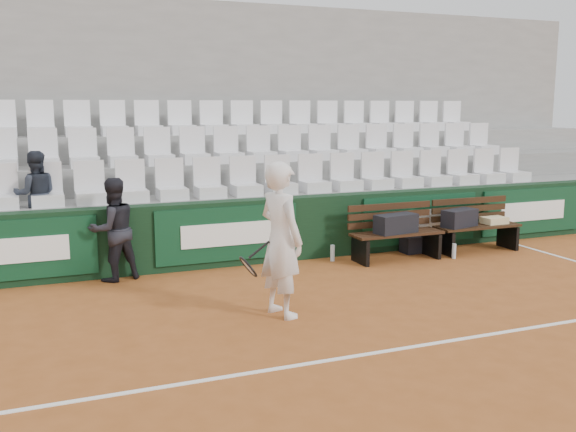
{
  "coord_description": "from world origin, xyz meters",
  "views": [
    {
      "loc": [
        -2.86,
        -5.3,
        2.44
      ],
      "look_at": [
        0.2,
        2.4,
        1.0
      ],
      "focal_mm": 40.0,
      "sensor_mm": 36.0,
      "label": 1
    }
  ],
  "objects_px": {
    "tennis_player": "(281,240)",
    "spectator_c": "(34,163)",
    "water_bottle_near": "(332,253)",
    "water_bottle_far": "(454,251)",
    "sports_bag_right": "(460,218)",
    "sports_bag_ground": "(415,244)",
    "bench_left": "(397,246)",
    "bench_right": "(477,238)",
    "sports_bag_left": "(396,224)",
    "ball_kid": "(113,230)"
  },
  "relations": [
    {
      "from": "sports_bag_right",
      "to": "ball_kid",
      "type": "bearing_deg",
      "value": 175.77
    },
    {
      "from": "ball_kid",
      "to": "spectator_c",
      "type": "relative_size",
      "value": 1.16
    },
    {
      "from": "bench_right",
      "to": "sports_bag_right",
      "type": "xyz_separation_m",
      "value": [
        -0.38,
        -0.01,
        0.37
      ]
    },
    {
      "from": "sports_bag_right",
      "to": "tennis_player",
      "type": "distance_m",
      "value": 4.34
    },
    {
      "from": "sports_bag_ground",
      "to": "water_bottle_far",
      "type": "relative_size",
      "value": 1.88
    },
    {
      "from": "sports_bag_ground",
      "to": "water_bottle_far",
      "type": "height_order",
      "value": "sports_bag_ground"
    },
    {
      "from": "water_bottle_near",
      "to": "spectator_c",
      "type": "distance_m",
      "value": 4.64
    },
    {
      "from": "bench_right",
      "to": "spectator_c",
      "type": "distance_m",
      "value": 7.1
    },
    {
      "from": "sports_bag_left",
      "to": "tennis_player",
      "type": "distance_m",
      "value": 3.22
    },
    {
      "from": "sports_bag_left",
      "to": "tennis_player",
      "type": "relative_size",
      "value": 0.38
    },
    {
      "from": "sports_bag_right",
      "to": "spectator_c",
      "type": "height_order",
      "value": "spectator_c"
    },
    {
      "from": "bench_left",
      "to": "tennis_player",
      "type": "height_order",
      "value": "tennis_player"
    },
    {
      "from": "sports_bag_right",
      "to": "water_bottle_far",
      "type": "distance_m",
      "value": 0.63
    },
    {
      "from": "water_bottle_far",
      "to": "bench_right",
      "type": "bearing_deg",
      "value": 24.0
    },
    {
      "from": "bench_left",
      "to": "sports_bag_ground",
      "type": "relative_size",
      "value": 3.29
    },
    {
      "from": "bench_right",
      "to": "sports_bag_right",
      "type": "distance_m",
      "value": 0.53
    },
    {
      "from": "ball_kid",
      "to": "tennis_player",
      "type": "bearing_deg",
      "value": 106.89
    },
    {
      "from": "sports_bag_right",
      "to": "sports_bag_ground",
      "type": "distance_m",
      "value": 0.84
    },
    {
      "from": "sports_bag_left",
      "to": "tennis_player",
      "type": "height_order",
      "value": "tennis_player"
    },
    {
      "from": "sports_bag_left",
      "to": "sports_bag_ground",
      "type": "xyz_separation_m",
      "value": [
        0.62,
        0.39,
        -0.46
      ]
    },
    {
      "from": "bench_left",
      "to": "tennis_player",
      "type": "bearing_deg",
      "value": -145.39
    },
    {
      "from": "bench_right",
      "to": "water_bottle_near",
      "type": "xyz_separation_m",
      "value": [
        -2.56,
        0.28,
        -0.1
      ]
    },
    {
      "from": "bench_right",
      "to": "sports_bag_right",
      "type": "bearing_deg",
      "value": -178.69
    },
    {
      "from": "bench_left",
      "to": "spectator_c",
      "type": "height_order",
      "value": "spectator_c"
    },
    {
      "from": "ball_kid",
      "to": "water_bottle_near",
      "type": "bearing_deg",
      "value": 159.46
    },
    {
      "from": "sports_bag_ground",
      "to": "spectator_c",
      "type": "xyz_separation_m",
      "value": [
        -5.85,
        0.84,
        1.49
      ]
    },
    {
      "from": "sports_bag_left",
      "to": "ball_kid",
      "type": "height_order",
      "value": "ball_kid"
    },
    {
      "from": "water_bottle_near",
      "to": "spectator_c",
      "type": "relative_size",
      "value": 0.21
    },
    {
      "from": "bench_right",
      "to": "water_bottle_near",
      "type": "distance_m",
      "value": 2.58
    },
    {
      "from": "water_bottle_near",
      "to": "water_bottle_far",
      "type": "relative_size",
      "value": 1.06
    },
    {
      "from": "tennis_player",
      "to": "spectator_c",
      "type": "height_order",
      "value": "spectator_c"
    },
    {
      "from": "bench_right",
      "to": "tennis_player",
      "type": "bearing_deg",
      "value": -156.12
    },
    {
      "from": "bench_right",
      "to": "bench_left",
      "type": "bearing_deg",
      "value": -178.72
    },
    {
      "from": "sports_bag_ground",
      "to": "spectator_c",
      "type": "relative_size",
      "value": 0.37
    },
    {
      "from": "sports_bag_ground",
      "to": "water_bottle_near",
      "type": "relative_size",
      "value": 1.77
    },
    {
      "from": "bench_right",
      "to": "spectator_c",
      "type": "xyz_separation_m",
      "value": [
        -6.87,
        1.15,
        1.4
      ]
    },
    {
      "from": "sports_bag_left",
      "to": "sports_bag_ground",
      "type": "bearing_deg",
      "value": 32.01
    },
    {
      "from": "bench_left",
      "to": "water_bottle_near",
      "type": "distance_m",
      "value": 1.03
    },
    {
      "from": "bench_right",
      "to": "tennis_player",
      "type": "distance_m",
      "value": 4.72
    },
    {
      "from": "tennis_player",
      "to": "spectator_c",
      "type": "xyz_separation_m",
      "value": [
        -2.59,
        3.05,
        0.72
      ]
    },
    {
      "from": "sports_bag_ground",
      "to": "water_bottle_near",
      "type": "height_order",
      "value": "sports_bag_ground"
    },
    {
      "from": "sports_bag_right",
      "to": "tennis_player",
      "type": "bearing_deg",
      "value": -154.2
    },
    {
      "from": "sports_bag_left",
      "to": "sports_bag_ground",
      "type": "height_order",
      "value": "sports_bag_left"
    },
    {
      "from": "water_bottle_near",
      "to": "water_bottle_far",
      "type": "bearing_deg",
      "value": -16.99
    },
    {
      "from": "bench_left",
      "to": "tennis_player",
      "type": "distance_m",
      "value": 3.34
    },
    {
      "from": "water_bottle_near",
      "to": "sports_bag_right",
      "type": "bearing_deg",
      "value": -7.4
    },
    {
      "from": "sports_bag_left",
      "to": "spectator_c",
      "type": "distance_m",
      "value": 5.47
    },
    {
      "from": "bench_left",
      "to": "water_bottle_far",
      "type": "height_order",
      "value": "bench_left"
    },
    {
      "from": "sports_bag_left",
      "to": "sports_bag_right",
      "type": "xyz_separation_m",
      "value": [
        1.25,
        0.07,
        -0.0
      ]
    },
    {
      "from": "water_bottle_far",
      "to": "sports_bag_ground",
      "type": "bearing_deg",
      "value": 118.87
    }
  ]
}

